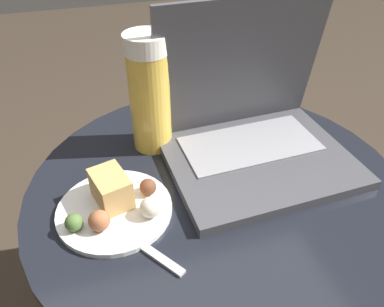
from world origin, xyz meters
name	(u,v)px	position (x,y,z in m)	size (l,w,h in m)	color
table	(213,248)	(0.00, 0.00, 0.36)	(0.65, 0.65, 0.54)	#515156
laptop	(252,128)	(0.09, 0.06, 0.59)	(0.33, 0.27, 0.27)	#47474C
beer_glass	(149,94)	(-0.08, 0.14, 0.65)	(0.08, 0.08, 0.22)	gold
snack_plate	(115,203)	(-0.18, -0.02, 0.55)	(0.18, 0.18, 0.06)	white
fork	(126,235)	(-0.17, -0.07, 0.54)	(0.12, 0.16, 0.00)	silver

